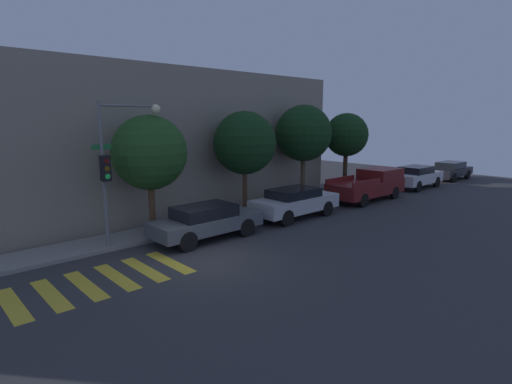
% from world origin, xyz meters
% --- Properties ---
extents(ground_plane, '(60.00, 60.00, 0.00)m').
position_xyz_m(ground_plane, '(0.00, 0.00, 0.00)').
color(ground_plane, '#333335').
extents(sidewalk, '(26.00, 1.90, 0.14)m').
position_xyz_m(sidewalk, '(0.00, 4.15, 0.07)').
color(sidewalk, gray).
rests_on(sidewalk, ground).
extents(building_row, '(26.00, 6.00, 7.16)m').
position_xyz_m(building_row, '(0.00, 8.50, 3.58)').
color(building_row, gray).
rests_on(building_row, ground).
extents(crosswalk, '(5.10, 2.60, 0.00)m').
position_xyz_m(crosswalk, '(-3.33, 0.80, 0.00)').
color(crosswalk, gold).
rests_on(crosswalk, ground).
extents(traffic_light_pole, '(2.70, 0.56, 5.38)m').
position_xyz_m(traffic_light_pole, '(-1.48, 3.37, 3.51)').
color(traffic_light_pole, slate).
rests_on(traffic_light_pole, ground).
extents(sedan_near_corner, '(4.56, 1.75, 1.40)m').
position_xyz_m(sedan_near_corner, '(1.45, 2.10, 0.77)').
color(sedan_near_corner, '#4C5156').
rests_on(sedan_near_corner, ground).
extents(sedan_middle, '(4.69, 1.84, 1.46)m').
position_xyz_m(sedan_middle, '(6.70, 2.10, 0.80)').
color(sedan_middle, '#B7BABF').
rests_on(sedan_middle, ground).
extents(pickup_truck, '(5.49, 2.04, 1.79)m').
position_xyz_m(pickup_truck, '(13.33, 2.10, 0.93)').
color(pickup_truck, maroon).
rests_on(pickup_truck, ground).
extents(sedan_far_end, '(4.57, 1.84, 1.54)m').
position_xyz_m(sedan_far_end, '(19.35, 2.10, 0.83)').
color(sedan_far_end, silver).
rests_on(sedan_far_end, ground).
extents(sedan_tail_of_row, '(4.56, 1.77, 1.43)m').
position_xyz_m(sedan_tail_of_row, '(25.20, 2.10, 0.78)').
color(sedan_tail_of_row, black).
rests_on(sedan_tail_of_row, ground).
extents(tree_near_corner, '(2.99, 2.99, 4.94)m').
position_xyz_m(tree_near_corner, '(0.11, 3.98, 3.43)').
color(tree_near_corner, '#4C3823').
rests_on(tree_near_corner, ground).
extents(tree_midblock, '(3.04, 3.04, 5.15)m').
position_xyz_m(tree_midblock, '(5.14, 3.98, 3.62)').
color(tree_midblock, '#4C3823').
rests_on(tree_midblock, ground).
extents(tree_far_end, '(3.10, 3.10, 5.55)m').
position_xyz_m(tree_far_end, '(9.46, 3.98, 3.98)').
color(tree_far_end, brown).
rests_on(tree_far_end, ground).
extents(tree_behind_truck, '(2.67, 2.67, 5.14)m').
position_xyz_m(tree_behind_truck, '(13.51, 3.98, 3.77)').
color(tree_behind_truck, '#42301E').
rests_on(tree_behind_truck, ground).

